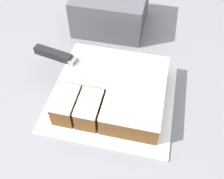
{
  "coord_description": "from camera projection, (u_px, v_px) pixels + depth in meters",
  "views": [
    {
      "loc": [
        0.18,
        -0.51,
        1.53
      ],
      "look_at": [
        0.08,
        -0.07,
        0.99
      ],
      "focal_mm": 42.0,
      "sensor_mm": 36.0,
      "label": 1
    }
  ],
  "objects": [
    {
      "name": "countertop",
      "position": [
        98.0,
        148.0,
        1.16
      ],
      "size": [
        1.4,
        1.1,
        0.95
      ],
      "color": "slate",
      "rests_on": "ground_plane"
    },
    {
      "name": "cake",
      "position": [
        113.0,
        89.0,
        0.7
      ],
      "size": [
        0.27,
        0.25,
        0.07
      ],
      "color": "brown",
      "rests_on": "cake_board"
    },
    {
      "name": "knife",
      "position": [
        68.0,
        59.0,
        0.72
      ],
      "size": [
        0.34,
        0.09,
        0.02
      ],
      "rotation": [
        0.0,
        0.0,
        -0.19
      ],
      "color": "silver",
      "rests_on": "cake"
    },
    {
      "name": "cake_board",
      "position": [
        112.0,
        98.0,
        0.73
      ],
      "size": [
        0.34,
        0.31,
        0.01
      ],
      "color": "silver",
      "rests_on": "countertop"
    },
    {
      "name": "storage_box",
      "position": [
        110.0,
        9.0,
        0.9
      ],
      "size": [
        0.24,
        0.21,
        0.13
      ],
      "color": "#47474C",
      "rests_on": "countertop"
    }
  ]
}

